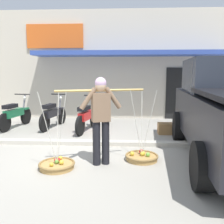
# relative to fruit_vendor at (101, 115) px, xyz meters

# --- Properties ---
(ground_plane) EXTENTS (90.00, 90.00, 0.00)m
(ground_plane) POSITION_rel_fruit_vendor_xyz_m (-0.51, 0.62, -0.98)
(ground_plane) COLOR #9E998C
(sidewalk_curb) EXTENTS (20.00, 0.24, 0.10)m
(sidewalk_curb) POSITION_rel_fruit_vendor_xyz_m (-0.51, 1.32, -0.93)
(sidewalk_curb) COLOR #BAB4A5
(sidewalk_curb) RESTS_ON ground
(fruit_vendor) EXTENTS (1.63, 0.58, 1.70)m
(fruit_vendor) POSITION_rel_fruit_vendor_xyz_m (0.00, 0.00, 0.00)
(fruit_vendor) COLOR black
(fruit_vendor) RESTS_ON ground
(fruit_basket_left_side) EXTENTS (0.68, 0.68, 1.45)m
(fruit_basket_left_side) POSITION_rel_fruit_vendor_xyz_m (-0.81, -0.27, -0.90)
(fruit_basket_left_side) COLOR #B2894C
(fruit_basket_left_side) RESTS_ON ground
(fruit_basket_right_side) EXTENTS (0.68, 0.68, 1.45)m
(fruit_basket_right_side) POSITION_rel_fruit_vendor_xyz_m (0.81, 0.27, -0.90)
(fruit_basket_right_side) COLOR #B2894C
(fruit_basket_right_side) RESTS_ON ground
(motorcycle_nearest_shop) EXTENTS (0.54, 1.82, 1.09)m
(motorcycle_nearest_shop) POSITION_rel_fruit_vendor_xyz_m (-3.12, 3.09, -0.52)
(motorcycle_nearest_shop) COLOR black
(motorcycle_nearest_shop) RESTS_ON ground
(motorcycle_second_in_row) EXTENTS (0.54, 1.81, 1.09)m
(motorcycle_second_in_row) POSITION_rel_fruit_vendor_xyz_m (-1.90, 3.18, -0.52)
(motorcycle_second_in_row) COLOR black
(motorcycle_second_in_row) RESTS_ON ground
(motorcycle_third_in_row) EXTENTS (0.57, 1.80, 1.09)m
(motorcycle_third_in_row) POSITION_rel_fruit_vendor_xyz_m (-0.71, 2.76, -0.52)
(motorcycle_third_in_row) COLOR black
(motorcycle_third_in_row) RESTS_ON ground
(storefront_building) EXTENTS (13.00, 6.00, 4.20)m
(storefront_building) POSITION_rel_fruit_vendor_xyz_m (0.65, 7.58, 1.12)
(storefront_building) COLOR beige
(storefront_building) RESTS_ON ground
(wooden_crate) EXTENTS (0.44, 0.36, 0.32)m
(wooden_crate) POSITION_rel_fruit_vendor_xyz_m (1.66, 2.56, -0.82)
(wooden_crate) COLOR olive
(wooden_crate) RESTS_ON ground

